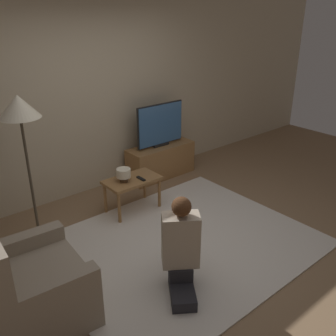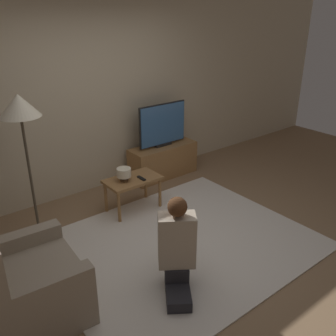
# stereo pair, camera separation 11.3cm
# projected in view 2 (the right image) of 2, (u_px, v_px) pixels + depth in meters

# --- Properties ---
(ground_plane) EXTENTS (10.00, 10.00, 0.00)m
(ground_plane) POSITION_uv_depth(u_px,v_px,m) (180.00, 245.00, 4.23)
(ground_plane) COLOR #896B4C
(wall_back) EXTENTS (10.00, 0.06, 2.60)m
(wall_back) POSITION_uv_depth(u_px,v_px,m) (90.00, 100.00, 5.10)
(wall_back) COLOR beige
(wall_back) RESTS_ON ground_plane
(rug) EXTENTS (2.85, 2.31, 0.02)m
(rug) POSITION_uv_depth(u_px,v_px,m) (180.00, 244.00, 4.23)
(rug) COLOR silver
(rug) RESTS_ON ground_plane
(tv_stand) EXTENTS (1.09, 0.39, 0.50)m
(tv_stand) POSITION_uv_depth(u_px,v_px,m) (163.00, 161.00, 5.86)
(tv_stand) COLOR olive
(tv_stand) RESTS_ON ground_plane
(tv) EXTENTS (0.83, 0.08, 0.65)m
(tv) POSITION_uv_depth(u_px,v_px,m) (163.00, 125.00, 5.63)
(tv) COLOR black
(tv) RESTS_ON tv_stand
(coffee_table) EXTENTS (0.71, 0.41, 0.45)m
(coffee_table) POSITION_uv_depth(u_px,v_px,m) (133.00, 183.00, 4.80)
(coffee_table) COLOR olive
(coffee_table) RESTS_ON ground_plane
(floor_lamp) EXTENTS (0.43, 0.43, 1.66)m
(floor_lamp) POSITION_uv_depth(u_px,v_px,m) (20.00, 114.00, 3.88)
(floor_lamp) COLOR #4C4233
(floor_lamp) RESTS_ON ground_plane
(armchair) EXTENTS (0.85, 0.95, 0.99)m
(armchair) POSITION_uv_depth(u_px,v_px,m) (27.00, 285.00, 3.16)
(armchair) COLOR gray
(armchair) RESTS_ON ground_plane
(person_kneeling) EXTENTS (0.65, 0.78, 0.95)m
(person_kneeling) POSITION_uv_depth(u_px,v_px,m) (177.00, 245.00, 3.41)
(person_kneeling) COLOR #232328
(person_kneeling) RESTS_ON rug
(table_lamp) EXTENTS (0.18, 0.18, 0.17)m
(table_lamp) POSITION_uv_depth(u_px,v_px,m) (124.00, 173.00, 4.68)
(table_lamp) COLOR #4C3823
(table_lamp) RESTS_ON coffee_table
(remote) EXTENTS (0.04, 0.15, 0.02)m
(remote) POSITION_uv_depth(u_px,v_px,m) (141.00, 178.00, 4.76)
(remote) COLOR black
(remote) RESTS_ON coffee_table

